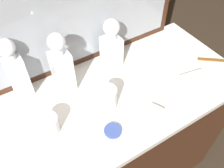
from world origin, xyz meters
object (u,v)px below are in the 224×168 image
(crystal_tumbler_left, at_px, (49,125))
(silver_brush_far_left, at_px, (194,77))
(silver_brush_center, at_px, (152,118))
(tortoiseshell_comb, at_px, (211,60))
(crystal_decanter_center, at_px, (111,48))
(crystal_tumbler_right, at_px, (108,98))
(porcelain_dish, at_px, (113,131))
(crystal_decanter_far_left, at_px, (62,69))
(crystal_decanter_right, at_px, (17,73))

(crystal_tumbler_left, distance_m, silver_brush_far_left, 0.73)
(silver_brush_center, xyz_separation_m, tortoiseshell_comb, (0.52, 0.14, -0.01))
(crystal_decanter_center, height_order, tortoiseshell_comb, crystal_decanter_center)
(silver_brush_far_left, bearing_deg, silver_brush_center, -166.10)
(crystal_decanter_center, height_order, silver_brush_far_left, crystal_decanter_center)
(crystal_decanter_center, bearing_deg, crystal_tumbler_right, -125.41)
(crystal_decanter_center, relative_size, silver_brush_far_left, 1.83)
(crystal_decanter_center, bearing_deg, crystal_tumbler_left, -153.92)
(crystal_tumbler_right, distance_m, silver_brush_center, 0.21)
(tortoiseshell_comb, bearing_deg, crystal_tumbler_right, 176.71)
(porcelain_dish, xyz_separation_m, tortoiseshell_comb, (0.69, 0.09, -0.00))
(crystal_decanter_far_left, bearing_deg, crystal_tumbler_right, -59.48)
(crystal_decanter_far_left, bearing_deg, crystal_decanter_center, 5.98)
(crystal_decanter_center, height_order, crystal_tumbler_left, crystal_decanter_center)
(silver_brush_center, distance_m, porcelain_dish, 0.18)
(crystal_tumbler_left, bearing_deg, crystal_decanter_center, 26.08)
(crystal_decanter_right, bearing_deg, silver_brush_far_left, -26.23)
(crystal_decanter_center, bearing_deg, silver_brush_center, -96.20)
(crystal_decanter_far_left, bearing_deg, porcelain_dish, -79.11)
(crystal_tumbler_right, bearing_deg, crystal_tumbler_left, 176.87)
(crystal_decanter_right, height_order, crystal_tumbler_right, crystal_decanter_right)
(crystal_decanter_center, xyz_separation_m, silver_brush_center, (-0.04, -0.40, -0.10))
(silver_brush_far_left, bearing_deg, crystal_decanter_right, 153.77)
(crystal_decanter_far_left, xyz_separation_m, silver_brush_far_left, (0.57, -0.29, -0.11))
(porcelain_dish, bearing_deg, crystal_tumbler_left, 146.49)
(crystal_tumbler_right, bearing_deg, porcelain_dish, -112.48)
(crystal_tumbler_right, height_order, crystal_tumbler_left, crystal_tumbler_right)
(crystal_tumbler_left, bearing_deg, tortoiseshell_comb, -3.24)
(crystal_decanter_center, height_order, porcelain_dish, crystal_decanter_center)
(crystal_decanter_far_left, relative_size, porcelain_dish, 4.20)
(silver_brush_center, bearing_deg, silver_brush_far_left, 13.90)
(crystal_decanter_center, xyz_separation_m, tortoiseshell_comb, (0.47, -0.27, -0.11))
(crystal_decanter_right, distance_m, crystal_tumbler_right, 0.42)
(silver_brush_center, bearing_deg, crystal_tumbler_left, 154.57)
(silver_brush_center, bearing_deg, porcelain_dish, 166.59)
(crystal_decanter_far_left, distance_m, crystal_tumbler_left, 0.26)
(crystal_decanter_right, height_order, tortoiseshell_comb, crystal_decanter_right)
(crystal_decanter_far_left, bearing_deg, silver_brush_far_left, -26.93)
(tortoiseshell_comb, bearing_deg, porcelain_dish, -172.24)
(crystal_decanter_far_left, relative_size, tortoiseshell_comb, 2.51)
(silver_brush_far_left, height_order, porcelain_dish, silver_brush_far_left)
(crystal_decanter_far_left, xyz_separation_m, crystal_tumbler_left, (-0.16, -0.18, -0.09))
(crystal_decanter_far_left, xyz_separation_m, crystal_tumbler_right, (0.12, -0.20, -0.08))
(crystal_decanter_center, height_order, crystal_decanter_right, crystal_decanter_right)
(crystal_tumbler_left, bearing_deg, crystal_decanter_right, 95.45)
(crystal_tumbler_left, bearing_deg, silver_brush_far_left, -8.21)
(crystal_decanter_far_left, relative_size, crystal_decanter_center, 1.17)
(crystal_decanter_right, relative_size, crystal_tumbler_right, 2.88)
(silver_brush_center, relative_size, silver_brush_far_left, 1.03)
(silver_brush_center, bearing_deg, tortoiseshell_comb, 14.66)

